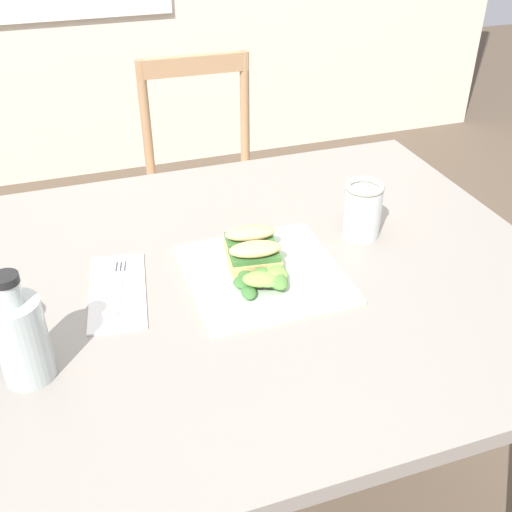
# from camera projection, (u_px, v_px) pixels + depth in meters

# --- Properties ---
(ground_plane) EXTENTS (8.51, 8.51, 0.00)m
(ground_plane) POSITION_uv_depth(u_px,v_px,m) (299.00, 488.00, 1.61)
(ground_plane) COLOR brown
(dining_table) EXTENTS (1.16, 0.96, 0.74)m
(dining_table) POSITION_uv_depth(u_px,v_px,m) (252.00, 321.00, 1.23)
(dining_table) COLOR gray
(dining_table) RESTS_ON ground
(chair_wooden_far) EXTENTS (0.41, 0.41, 0.87)m
(chair_wooden_far) POSITION_uv_depth(u_px,v_px,m) (209.00, 193.00, 2.06)
(chair_wooden_far) COLOR tan
(chair_wooden_far) RESTS_ON ground
(plate_lunch) EXTENTS (0.29, 0.29, 0.01)m
(plate_lunch) POSITION_uv_depth(u_px,v_px,m) (263.00, 274.00, 1.14)
(plate_lunch) COLOR beige
(plate_lunch) RESTS_ON dining_table
(sandwich_half_front) EXTENTS (0.10, 0.07, 0.06)m
(sandwich_half_front) POSITION_uv_depth(u_px,v_px,m) (255.00, 256.00, 1.13)
(sandwich_half_front) COLOR #DBB270
(sandwich_half_front) RESTS_ON plate_lunch
(sandwich_half_back) EXTENTS (0.10, 0.07, 0.06)m
(sandwich_half_back) POSITION_uv_depth(u_px,v_px,m) (250.00, 239.00, 1.18)
(sandwich_half_back) COLOR #DBB270
(sandwich_half_back) RESTS_ON plate_lunch
(salad_mixed_greens) EXTENTS (0.11, 0.10, 0.03)m
(salad_mixed_greens) POSITION_uv_depth(u_px,v_px,m) (264.00, 278.00, 1.10)
(salad_mixed_greens) COLOR #6B9E47
(salad_mixed_greens) RESTS_ON plate_lunch
(napkin_folded) EXTENTS (0.13, 0.24, 0.00)m
(napkin_folded) POSITION_uv_depth(u_px,v_px,m) (118.00, 293.00, 1.10)
(napkin_folded) COLOR silver
(napkin_folded) RESTS_ON dining_table
(fork_on_napkin) EXTENTS (0.06, 0.18, 0.00)m
(fork_on_napkin) POSITION_uv_depth(u_px,v_px,m) (119.00, 285.00, 1.11)
(fork_on_napkin) COLOR silver
(fork_on_napkin) RESTS_ON napkin_folded
(bottle_cold_brew) EXTENTS (0.08, 0.08, 0.18)m
(bottle_cold_brew) POSITION_uv_depth(u_px,v_px,m) (22.00, 342.00, 0.89)
(bottle_cold_brew) COLOR black
(bottle_cold_brew) RESTS_ON dining_table
(mason_jar_iced_tea) EXTENTS (0.08, 0.08, 0.12)m
(mason_jar_iced_tea) POSITION_uv_depth(u_px,v_px,m) (362.00, 212.00, 1.24)
(mason_jar_iced_tea) COLOR #995623
(mason_jar_iced_tea) RESTS_ON dining_table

